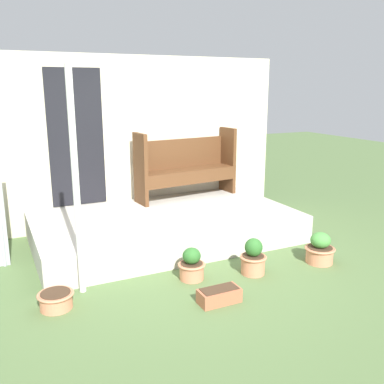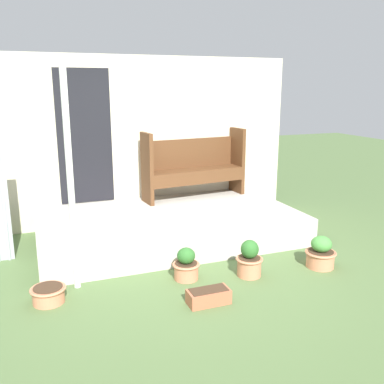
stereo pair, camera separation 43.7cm
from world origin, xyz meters
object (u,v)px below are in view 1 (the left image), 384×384
bench (186,164)px  flower_pot_left (56,299)px  flower_pot_right (253,258)px  support_post (76,184)px  planter_box_rect (219,295)px  flower_pot_far_right (320,250)px  flower_pot_middle (192,266)px

bench → flower_pot_left: bearing=-144.8°
bench → flower_pot_right: size_ratio=3.93×
support_post → planter_box_rect: bearing=-35.4°
flower_pot_right → flower_pot_far_right: flower_pot_right is taller
planter_box_rect → support_post: bearing=144.6°
flower_pot_left → support_post: bearing=38.8°
flower_pot_left → flower_pot_far_right: 3.14m
bench → flower_pot_left: size_ratio=4.75×
flower_pot_far_right → planter_box_rect: (-1.62, -0.35, -0.09)m
flower_pot_middle → flower_pot_far_right: flower_pot_far_right is taller
flower_pot_left → planter_box_rect: bearing=-21.6°
flower_pot_right → flower_pot_far_right: bearing=-5.4°
bench → flower_pot_far_right: (0.75, -2.33, -0.76)m
flower_pot_middle → flower_pot_left: bearing=-179.4°
flower_pot_middle → flower_pot_far_right: 1.66m
flower_pot_middle → flower_pot_right: (0.71, -0.18, 0.03)m
flower_pot_far_right → planter_box_rect: flower_pot_far_right is taller
bench → flower_pot_far_right: 2.56m
flower_pot_middle → bench: bearing=66.8°
flower_pot_right → flower_pot_far_right: size_ratio=1.11×
flower_pot_far_right → bench: bearing=107.9°
support_post → flower_pot_right: 2.17m
support_post → flower_pot_far_right: 3.03m
planter_box_rect → flower_pot_left: bearing=158.4°
support_post → planter_box_rect: support_post is taller
flower_pot_right → flower_pot_left: bearing=175.8°
flower_pot_far_right → flower_pot_left: bearing=175.4°
support_post → bench: support_post is taller
support_post → flower_pot_middle: size_ratio=6.30×
flower_pot_middle → flower_pot_right: 0.73m
flower_pot_left → flower_pot_right: 2.21m
support_post → flower_pot_right: size_ratio=5.43×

